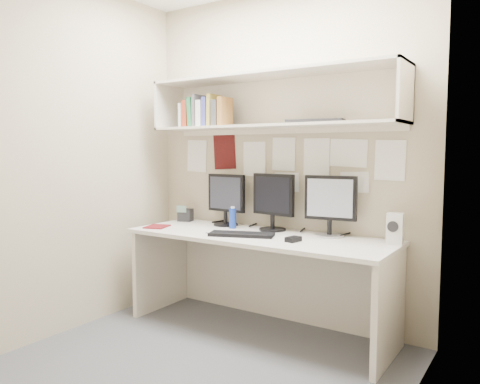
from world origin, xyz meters
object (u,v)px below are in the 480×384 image
Objects in this scene: monitor_left at (226,197)px; monitor_center at (273,199)px; desk at (258,282)px; maroon_notebook at (157,227)px; speaker at (395,229)px; keyboard at (242,234)px; monitor_right at (330,203)px; desk_phone at (185,215)px.

monitor_center is at bearing 4.51° from monitor_left.
desk is 0.95m from maroon_notebook.
monitor_left is 1.39m from speaker.
maroon_notebook is (-0.41, -0.39, -0.23)m from monitor_left.
keyboard is (-0.07, -0.12, 0.38)m from desk.
monitor_center is at bearing 169.29° from speaker.
speaker is at bearing -6.09° from maroon_notebook.
maroon_notebook is (-0.85, -0.39, -0.24)m from monitor_center.
speaker is at bearing -3.18° from keyboard.
desk is at bearing -21.67° from monitor_left.
speaker is 1.05× the size of maroon_notebook.
desk is 4.55× the size of monitor_center.
monitor_center is 1.00× the size of monitor_right.
monitor_center is 2.25× the size of maroon_notebook.
monitor_left is at bearing 26.15° from maroon_notebook.
desk_phone is (-0.02, 0.38, 0.05)m from maroon_notebook.
desk is 1.00m from desk_phone.
monitor_center is 3.10× the size of desk_phone.
maroon_notebook is 1.38× the size of desk_phone.
desk is 9.73× the size of speaker.
desk_phone is at bearing -170.56° from monitor_center.
monitor_right is at bearing 11.86° from keyboard.
keyboard is 0.88m from desk_phone.
desk_phone reaches higher than desk.
monitor_center is at bearing 7.09° from maroon_notebook.
speaker is 1.45× the size of desk_phone.
speaker reaches higher than desk_phone.
keyboard is 0.79m from maroon_notebook.
monitor_center reaches higher than monitor_left.
monitor_center is 0.42m from keyboard.
speaker is (1.38, -0.03, -0.13)m from monitor_left.
monitor_left is at bearing -15.58° from desk_phone.
keyboard is (-0.54, -0.34, -0.23)m from monitor_right.
monitor_center reaches higher than desk.
monitor_left is at bearing 117.33° from keyboard.
desk is at bearing -162.58° from monitor_right.
speaker is (0.47, -0.03, -0.14)m from monitor_right.
desk_phone is at bearing 170.38° from speaker.
keyboard is at bearing -120.34° from desk.
monitor_left is at bearing 169.85° from speaker.
monitor_center is 0.47m from monitor_right.
monitor_right is 0.49m from speaker.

